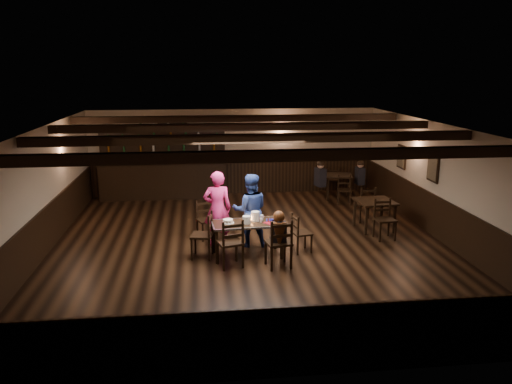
{
  "coord_description": "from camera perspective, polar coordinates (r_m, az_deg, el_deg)",
  "views": [
    {
      "loc": [
        -1.1,
        -10.67,
        3.94
      ],
      "look_at": [
        0.15,
        0.2,
        1.22
      ],
      "focal_mm": 35.0,
      "sensor_mm": 36.0,
      "label": 1
    }
  ],
  "objects": [
    {
      "name": "menu_blue",
      "position": [
        10.78,
        1.93,
        -3.21
      ],
      "size": [
        0.31,
        0.23,
        0.0
      ],
      "primitive_type": "cube",
      "rotation": [
        0.0,
        0.0,
        -0.12
      ],
      "color": "#111157",
      "rests_on": "dining_table"
    },
    {
      "name": "back_table_a",
      "position": [
        12.72,
        13.43,
        -1.37
      ],
      "size": [
        0.95,
        0.95,
        0.75
      ],
      "color": "black",
      "rests_on": "ground"
    },
    {
      "name": "pepper_shaker",
      "position": [
        10.64,
        1.41,
        -3.21
      ],
      "size": [
        0.03,
        0.03,
        0.09
      ],
      "primitive_type": "cylinder",
      "color": "#A5A8AD",
      "rests_on": "dining_table"
    },
    {
      "name": "drink_glass",
      "position": [
        10.77,
        0.66,
        -2.92
      ],
      "size": [
        0.07,
        0.07,
        0.12
      ],
      "primitive_type": "cylinder",
      "color": "silver",
      "rests_on": "dining_table"
    },
    {
      "name": "bar_counter",
      "position": [
        15.76,
        -10.5,
        1.98
      ],
      "size": [
        4.04,
        0.7,
        2.2
      ],
      "color": "black",
      "rests_on": "ground"
    },
    {
      "name": "salt_shaker",
      "position": [
        10.61,
        0.56,
        -3.24
      ],
      "size": [
        0.04,
        0.04,
        0.09
      ],
      "primitive_type": "cylinder",
      "color": "silver",
      "rests_on": "dining_table"
    },
    {
      "name": "woman_pink",
      "position": [
        11.24,
        -4.43,
        -1.93
      ],
      "size": [
        0.64,
        0.42,
        1.73
      ],
      "primitive_type": "imported",
      "rotation": [
        0.0,
        0.0,
        3.16
      ],
      "color": "#FF2F87",
      "rests_on": "ground"
    },
    {
      "name": "plate_stack_a",
      "position": [
        10.52,
        -1.06,
        -3.19
      ],
      "size": [
        0.17,
        0.17,
        0.16
      ],
      "primitive_type": "cylinder",
      "color": "white",
      "rests_on": "dining_table"
    },
    {
      "name": "seated_person",
      "position": [
        10.02,
        2.61,
        -4.31
      ],
      "size": [
        0.31,
        0.46,
        0.75
      ],
      "color": "black",
      "rests_on": "ground"
    },
    {
      "name": "menu_red",
      "position": [
        10.63,
        1.81,
        -3.47
      ],
      "size": [
        0.39,
        0.36,
        0.0
      ],
      "primitive_type": "cube",
      "rotation": [
        0.0,
        0.0,
        0.6
      ],
      "color": "maroon",
      "rests_on": "dining_table"
    },
    {
      "name": "room_shell",
      "position": [
        10.99,
        -0.65,
        2.46
      ],
      "size": [
        9.02,
        10.02,
        2.71
      ],
      "color": "#BFB69F",
      "rests_on": "ground"
    },
    {
      "name": "plate_stack_b",
      "position": [
        10.7,
        -0.08,
        -2.77
      ],
      "size": [
        0.18,
        0.18,
        0.21
      ],
      "primitive_type": "cylinder",
      "color": "white",
      "rests_on": "dining_table"
    },
    {
      "name": "ground",
      "position": [
        11.43,
        -0.65,
        -6.19
      ],
      "size": [
        10.0,
        10.0,
        0.0
      ],
      "primitive_type": "plane",
      "color": "black",
      "rests_on": "ground"
    },
    {
      "name": "back_table_b",
      "position": [
        15.56,
        9.42,
        1.58
      ],
      "size": [
        0.95,
        0.95,
        0.75
      ],
      "color": "black",
      "rests_on": "ground"
    },
    {
      "name": "dining_table",
      "position": [
        10.64,
        -1.03,
        -3.96
      ],
      "size": [
        1.54,
        0.85,
        0.75
      ],
      "color": "black",
      "rests_on": "ground"
    },
    {
      "name": "bg_patron_right",
      "position": [
        15.59,
        11.81,
        2.2
      ],
      "size": [
        0.22,
        0.36,
        0.74
      ],
      "color": "black",
      "rests_on": "ground"
    },
    {
      "name": "chair_end_left",
      "position": [
        10.64,
        -5.76,
        -4.53
      ],
      "size": [
        0.52,
        0.54,
        0.99
      ],
      "color": "black",
      "rests_on": "ground"
    },
    {
      "name": "chair_end_right",
      "position": [
        10.96,
        4.89,
        -4.36
      ],
      "size": [
        0.46,
        0.47,
        0.86
      ],
      "color": "black",
      "rests_on": "ground"
    },
    {
      "name": "man_blue",
      "position": [
        11.23,
        -0.68,
        -2.08
      ],
      "size": [
        0.84,
        0.68,
        1.67
      ],
      "primitive_type": "imported",
      "rotation": [
        0.0,
        0.0,
        3.09
      ],
      "color": "navy",
      "rests_on": "ground"
    },
    {
      "name": "tea_light",
      "position": [
        10.69,
        -0.63,
        -3.24
      ],
      "size": [
        0.05,
        0.05,
        0.06
      ],
      "color": "#A5A8AD",
      "rests_on": "dining_table"
    },
    {
      "name": "chair_near_right",
      "position": [
        10.02,
        2.75,
        -5.5
      ],
      "size": [
        0.56,
        0.54,
        1.03
      ],
      "color": "black",
      "rests_on": "ground"
    },
    {
      "name": "chair_far_pushed",
      "position": [
        11.89,
        -5.8,
        -2.76
      ],
      "size": [
        0.54,
        0.53,
        0.9
      ],
      "color": "black",
      "rests_on": "ground"
    },
    {
      "name": "bg_patron_left",
      "position": [
        15.13,
        7.36,
        2.12
      ],
      "size": [
        0.31,
        0.42,
        0.78
      ],
      "color": "black",
      "rests_on": "ground"
    },
    {
      "name": "cake",
      "position": [
        10.58,
        -3.22,
        -3.37
      ],
      "size": [
        0.26,
        0.26,
        0.08
      ],
      "color": "white",
      "rests_on": "dining_table"
    },
    {
      "name": "chair_near_left",
      "position": [
        10.05,
        -2.83,
        -5.49
      ],
      "size": [
        0.58,
        0.57,
        1.02
      ],
      "color": "black",
      "rests_on": "ground"
    }
  ]
}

